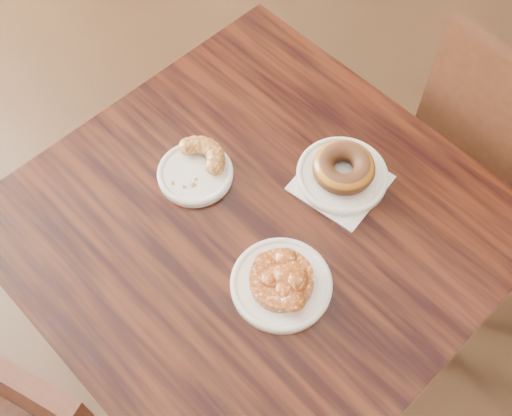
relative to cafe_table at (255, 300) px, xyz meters
The scene contains 9 objects.
floor 0.45m from the cafe_table, 138.20° to the right, with size 5.00×5.00×0.00m, color black.
cafe_table is the anchor object (origin of this frame).
napkin 0.42m from the cafe_table, 58.68° to the left, with size 0.15×0.15×0.00m, color white.
plate_donut 0.43m from the cafe_table, 61.41° to the left, with size 0.18×0.18×0.01m, color white.
plate_cruller 0.41m from the cafe_table, 168.61° to the left, with size 0.15×0.15×0.01m, color white.
plate_fritter 0.40m from the cafe_table, 39.53° to the right, with size 0.18×0.18×0.01m, color white.
glazed_donut 0.45m from the cafe_table, 61.41° to the left, with size 0.12×0.12×0.04m, color brown.
apple_fritter 0.43m from the cafe_table, 39.53° to the right, with size 0.15×0.15×0.04m, color #4F2208, non-canonical shape.
cruller_fragment 0.43m from the cafe_table, 168.61° to the left, with size 0.12×0.12×0.03m, color brown, non-canonical shape.
Camera 1 is at (0.48, -0.33, 1.79)m, focal length 45.00 mm.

